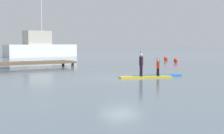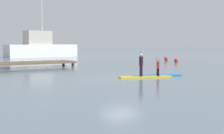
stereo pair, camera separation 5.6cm
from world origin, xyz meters
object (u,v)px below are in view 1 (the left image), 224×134
(paddler_child_front, at_px, (158,67))
(fishing_boat_white_large, at_px, (40,48))
(paddleboard_near, at_px, (158,76))
(paddler_adult, at_px, (141,63))
(mooring_buoy_mid, at_px, (176,60))
(mooring_buoy_near, at_px, (166,59))
(paddler_child_solo, at_px, (158,66))
(paddleboard_far, at_px, (146,77))

(paddler_child_front, height_order, fishing_boat_white_large, fishing_boat_white_large)
(paddleboard_near, xyz_separation_m, fishing_boat_white_large, (3.03, 34.18, 1.49))
(paddleboard_near, height_order, paddler_adult, paddler_adult)
(fishing_boat_white_large, xyz_separation_m, mooring_buoy_mid, (8.69, -23.57, -1.28))
(paddleboard_near, height_order, paddler_child_front, paddler_child_front)
(paddleboard_near, relative_size, mooring_buoy_near, 6.11)
(paddler_adult, bearing_deg, paddleboard_near, 6.04)
(paddler_child_solo, distance_m, mooring_buoy_near, 19.02)
(paddleboard_near, xyz_separation_m, paddler_adult, (-1.58, -0.17, 0.92))
(paddleboard_far, relative_size, paddler_child_front, 3.07)
(paddleboard_near, bearing_deg, fishing_boat_white_large, 84.93)
(paddler_child_solo, height_order, paddler_child_front, paddler_child_solo)
(paddler_child_front, distance_m, fishing_boat_white_large, 34.96)
(paddleboard_near, distance_m, paddleboard_far, 1.31)
(fishing_boat_white_large, bearing_deg, mooring_buoy_mid, -69.77)
(paddleboard_near, distance_m, mooring_buoy_mid, 15.80)
(paddler_adult, xyz_separation_m, mooring_buoy_mid, (13.30, 10.77, -0.70))
(paddleboard_near, distance_m, paddler_child_solo, 0.68)
(paddler_child_solo, relative_size, mooring_buoy_mid, 2.32)
(paddler_adult, bearing_deg, mooring_buoy_near, 43.81)
(paddler_child_front, relative_size, mooring_buoy_near, 2.09)
(paddleboard_near, height_order, paddleboard_far, same)
(paddleboard_far, distance_m, fishing_boat_white_large, 34.76)
(paddleboard_near, height_order, fishing_boat_white_large, fishing_boat_white_large)
(paddleboard_far, distance_m, mooring_buoy_mid, 16.95)
(paddler_child_solo, bearing_deg, paddler_child_front, -128.41)
(paddleboard_near, bearing_deg, paddler_adult, -173.96)
(paddler_adult, distance_m, paddler_child_front, 1.22)
(paddleboard_near, bearing_deg, mooring_buoy_mid, 42.16)
(paddler_adult, relative_size, paddler_child_front, 1.43)
(mooring_buoy_near, xyz_separation_m, mooring_buoy_mid, (-1.33, -3.25, -0.01))
(paddler_adult, height_order, fishing_boat_white_large, fishing_boat_white_large)
(paddler_child_solo, bearing_deg, fishing_boat_white_large, 84.95)
(paddleboard_far, bearing_deg, paddler_child_solo, 12.99)
(paddler_adult, distance_m, fishing_boat_white_large, 34.66)
(paddler_child_solo, distance_m, paddler_child_front, 0.77)
(paddler_child_solo, relative_size, paddleboard_far, 0.35)
(paddler_adult, distance_m, mooring_buoy_near, 20.28)
(paddleboard_far, relative_size, paddler_adult, 2.15)
(paddleboard_far, xyz_separation_m, mooring_buoy_mid, (12.99, 10.89, 0.21))
(paddleboard_far, xyz_separation_m, fishing_boat_white_large, (4.30, 34.46, 1.49))
(mooring_buoy_near, bearing_deg, paddleboard_far, -135.34)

